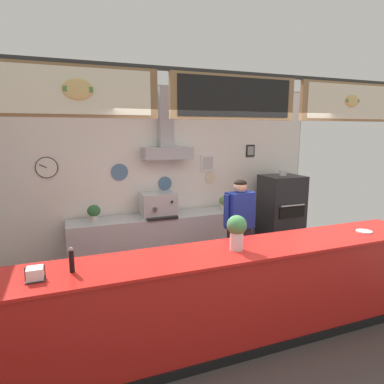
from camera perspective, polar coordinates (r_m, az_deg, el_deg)
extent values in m
plane|color=#3F3A38|center=(4.27, 6.46, -22.18)|extent=(6.86, 6.86, 0.00)
cube|color=gray|center=(6.02, -4.46, 3.10)|extent=(5.72, 0.12, 3.07)
cube|color=white|center=(5.95, -4.28, 3.02)|extent=(5.68, 0.01, 3.03)
cylinder|color=black|center=(5.67, -23.65, 3.87)|extent=(0.33, 0.02, 0.33)
cylinder|color=white|center=(5.66, -23.65, 3.86)|extent=(0.31, 0.01, 0.31)
cube|color=black|center=(5.66, -24.20, 4.07)|extent=(0.11, 0.01, 0.06)
cylinder|color=teal|center=(5.74, -12.32, 3.35)|extent=(0.28, 0.02, 0.28)
cylinder|color=teal|center=(5.95, -4.66, 1.48)|extent=(0.24, 0.02, 0.24)
cylinder|color=beige|center=(6.24, 3.19, 2.46)|extent=(0.20, 0.02, 0.20)
cube|color=white|center=(6.19, 2.74, 5.01)|extent=(0.28, 0.02, 0.32)
cube|color=#BBBBBB|center=(6.18, 2.78, 5.00)|extent=(0.20, 0.01, 0.23)
cube|color=black|center=(6.59, 9.97, 6.98)|extent=(0.18, 0.02, 0.23)
cube|color=gray|center=(6.58, 10.01, 6.97)|extent=(0.13, 0.01, 0.17)
cube|color=#A3A5AD|center=(5.72, -4.32, 6.70)|extent=(0.83, 0.39, 0.20)
cube|color=#A3A5AD|center=(5.78, -4.62, 12.63)|extent=(0.24, 0.24, 0.99)
cube|color=#2D2D2D|center=(3.67, 7.27, 19.55)|extent=(4.65, 0.04, 0.04)
cube|color=olive|center=(3.19, -18.98, 16.03)|extent=(1.42, 0.05, 0.45)
cube|color=#F2E5C6|center=(3.16, -18.96, 16.09)|extent=(1.28, 0.01, 0.40)
ellipsoid|color=#E5BC70|center=(3.15, -18.96, 16.31)|extent=(0.26, 0.04, 0.18)
cube|color=#51843D|center=(3.14, -18.96, 16.33)|extent=(0.25, 0.01, 0.05)
cube|color=#9E754C|center=(3.61, 7.41, 15.77)|extent=(1.42, 0.05, 0.45)
cube|color=black|center=(3.59, 7.64, 15.80)|extent=(1.28, 0.01, 0.40)
cube|color=#9E754C|center=(4.55, 25.39, 13.75)|extent=(1.42, 0.05, 0.45)
cube|color=#F2E5C6|center=(4.53, 25.65, 13.75)|extent=(1.28, 0.01, 0.40)
ellipsoid|color=#E5BC70|center=(4.52, 25.77, 13.89)|extent=(0.21, 0.04, 0.14)
cube|color=#51843D|center=(4.52, 25.85, 13.89)|extent=(0.20, 0.01, 0.04)
cube|color=red|center=(3.85, 8.15, -17.21)|extent=(4.70, 0.68, 1.04)
cube|color=red|center=(3.63, 8.37, -9.73)|extent=(4.79, 0.72, 0.03)
cube|color=black|center=(3.84, 10.75, -25.57)|extent=(4.70, 0.02, 0.10)
cube|color=#B7BABF|center=(5.83, -5.20, -8.20)|extent=(3.08, 0.59, 0.88)
cube|color=#929499|center=(5.92, -5.16, -10.80)|extent=(2.93, 0.54, 0.02)
cube|color=#232326|center=(6.53, 14.98, -3.74)|extent=(0.71, 0.63, 1.48)
cube|color=black|center=(6.25, 16.77, -3.34)|extent=(0.53, 0.02, 0.20)
cube|color=silver|center=(6.20, 16.93, -2.21)|extent=(0.50, 0.02, 0.02)
cylinder|color=silver|center=(6.38, 15.31, 3.16)|extent=(0.14, 0.14, 0.10)
cube|color=#232328|center=(5.07, 7.97, -11.04)|extent=(0.32, 0.24, 0.91)
cube|color=#1E339E|center=(4.85, 8.18, -3.12)|extent=(0.42, 0.28, 0.53)
cylinder|color=#1E339E|center=(4.99, 10.34, -2.49)|extent=(0.08, 0.08, 0.45)
cylinder|color=#1E339E|center=(4.71, 5.91, -3.16)|extent=(0.08, 0.08, 0.45)
sphere|color=#D8AD8E|center=(4.78, 8.29, 0.97)|extent=(0.19, 0.19, 0.19)
ellipsoid|color=black|center=(4.78, 8.31, 1.48)|extent=(0.18, 0.18, 0.10)
cube|color=#B7BABF|center=(5.62, -5.81, -2.14)|extent=(0.57, 0.42, 0.40)
cylinder|color=#4C4C51|center=(5.37, -6.32, -2.95)|extent=(0.06, 0.06, 0.06)
cube|color=black|center=(5.43, -5.08, -4.51)|extent=(0.52, 0.10, 0.04)
sphere|color=black|center=(5.44, -3.45, -1.68)|extent=(0.04, 0.04, 0.04)
cylinder|color=beige|center=(6.12, 5.48, -2.54)|extent=(0.11, 0.11, 0.09)
ellipsoid|color=#5B844C|center=(6.10, 5.50, -1.52)|extent=(0.18, 0.18, 0.17)
cylinder|color=beige|center=(5.54, -16.42, -4.31)|extent=(0.12, 0.12, 0.09)
ellipsoid|color=#2D6638|center=(5.51, -16.49, -3.11)|extent=(0.21, 0.21, 0.19)
cylinder|color=silver|center=(3.55, 7.63, -8.30)|extent=(0.14, 0.14, 0.19)
cylinder|color=gray|center=(3.57, 7.60, -9.24)|extent=(0.13, 0.13, 0.06)
ellipsoid|color=#47894C|center=(3.50, 7.69, -5.66)|extent=(0.21, 0.21, 0.21)
cube|color=#262628|center=(3.17, -25.24, -13.37)|extent=(0.15, 0.15, 0.01)
cylinder|color=#262628|center=(3.15, -26.72, -12.48)|extent=(0.01, 0.01, 0.12)
cylinder|color=#262628|center=(3.14, -23.92, -12.35)|extent=(0.01, 0.01, 0.12)
cube|color=white|center=(3.15, -25.31, -12.52)|extent=(0.13, 0.13, 0.10)
cylinder|color=white|center=(4.67, 27.41, -5.99)|extent=(0.19, 0.19, 0.01)
cylinder|color=black|center=(3.17, -19.93, -11.15)|extent=(0.04, 0.04, 0.19)
sphere|color=gray|center=(3.13, -20.05, -9.22)|extent=(0.04, 0.04, 0.04)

